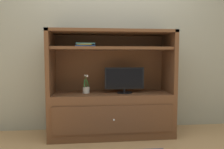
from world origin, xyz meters
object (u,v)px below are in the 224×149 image
potted_plant (86,89)px  magazine_stack (85,45)px  media_console (112,102)px  tv_monitor (124,80)px

potted_plant → magazine_stack: size_ratio=0.80×
media_console → tv_monitor: (0.17, -0.04, 0.30)m
potted_plant → magazine_stack: (-0.01, -0.01, 0.57)m
potted_plant → magazine_stack: 0.57m
media_console → tv_monitor: size_ratio=3.11×
media_console → magazine_stack: bearing=-179.5°
media_console → potted_plant: bearing=179.6°
tv_monitor → magazine_stack: bearing=176.4°
media_console → magazine_stack: 0.83m
media_console → potted_plant: size_ratio=6.57×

